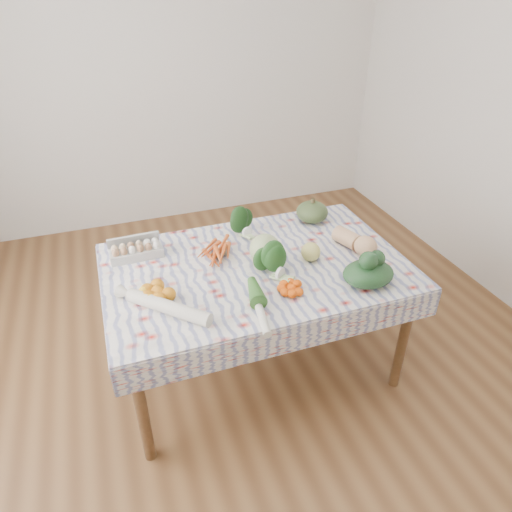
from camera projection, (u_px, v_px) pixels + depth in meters
ground at (256, 363)px, 2.94m from camera, size 4.50×4.50×0.00m
wall_back at (170, 71)px, 3.99m from camera, size 4.00×0.04×2.80m
dining_table at (256, 277)px, 2.58m from camera, size 1.60×1.00×0.75m
tablecloth at (256, 266)px, 2.54m from camera, size 1.66×1.06×0.01m
egg_carton at (136, 252)px, 2.58m from camera, size 0.30×0.13×0.08m
carrot_bunch at (218, 255)px, 2.58m from camera, size 0.31×0.30×0.04m
kale_bunch at (243, 224)px, 2.79m from camera, size 0.19×0.17×0.14m
kabocha_squash at (312, 212)px, 2.94m from camera, size 0.23×0.23×0.13m
cabbage at (265, 249)px, 2.51m from camera, size 0.17×0.17×0.17m
butternut_squash at (356, 240)px, 2.64m from camera, size 0.21×0.31×0.13m
orange_cluster at (158, 292)px, 2.26m from camera, size 0.30×0.30×0.08m
broccoli at (272, 267)px, 2.41m from camera, size 0.23×0.23×0.12m
mandarin_cluster at (291, 287)px, 2.31m from camera, size 0.21×0.21×0.05m
grapefruit at (311, 252)px, 2.55m from camera, size 0.11×0.11×0.11m
spinach_bag at (368, 274)px, 2.36m from camera, size 0.29×0.24×0.12m
daikon at (168, 307)px, 2.17m from camera, size 0.39×0.39×0.07m
leek at (259, 308)px, 2.18m from camera, size 0.10×0.39×0.04m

